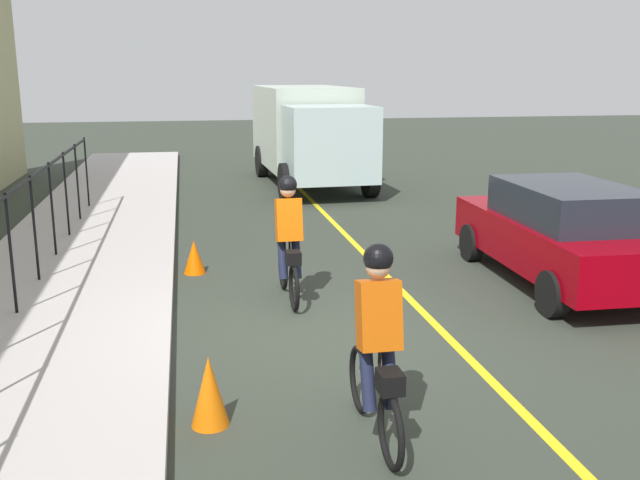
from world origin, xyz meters
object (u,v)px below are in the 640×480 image
Objects in this scene: cyclist_lead at (289,240)px; cyclist_follow at (378,346)px; traffic_cone_near at (209,391)px; box_truck_background at (309,131)px; patrol_sedan at (562,232)px; traffic_cone_far at (194,257)px.

cyclist_follow is at bearing -177.96° from cyclist_lead.
traffic_cone_near is (-3.55, 1.27, -0.57)m from cyclist_lead.
box_truck_background is at bearing -11.83° from cyclist_lead.
cyclist_lead is at bearing -13.39° from box_truck_background.
cyclist_follow reaches higher than patrol_sedan.
cyclist_lead is 3.81m from traffic_cone_near.
patrol_sedan is 10.85m from box_truck_background.
traffic_cone_far is at bearing 0.54° from traffic_cone_near.
cyclist_lead is at bearing -142.75° from traffic_cone_far.
cyclist_lead is 2.27m from traffic_cone_far.
traffic_cone_far is at bearing 13.85° from cyclist_follow.
box_truck_background reaches higher than patrol_sedan.
cyclist_follow is at bearing 137.23° from patrol_sedan.
traffic_cone_near is (-14.26, 3.41, -1.21)m from box_truck_background.
cyclist_lead is 4.13m from cyclist_follow.
cyclist_lead is at bearing -19.64° from traffic_cone_near.
box_truck_background is (14.84, -1.96, 0.64)m from cyclist_follow.
cyclist_lead reaches higher than patrol_sedan.
traffic_cone_near is at bearing 124.65° from patrol_sedan.
traffic_cone_far is (5.28, 0.05, -0.07)m from traffic_cone_near.
traffic_cone_far is (1.64, 5.60, -0.55)m from patrol_sedan.
traffic_cone_near is 5.29m from traffic_cone_far.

